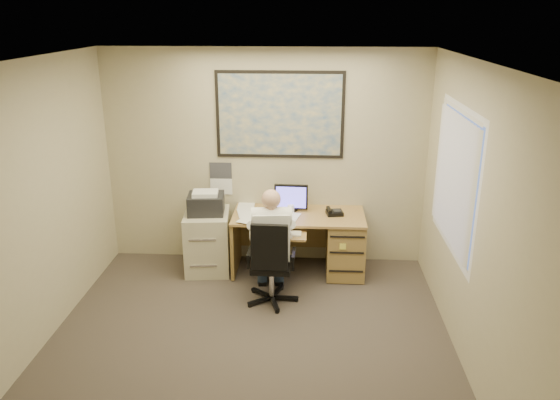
# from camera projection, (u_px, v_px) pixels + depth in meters

# --- Properties ---
(room_shell) EXTENTS (4.00, 4.50, 2.70)m
(room_shell) POSITION_uv_depth(u_px,v_px,m) (243.00, 225.00, 4.69)
(room_shell) COLOR #3C352E
(room_shell) RESTS_ON ground
(desk) EXTENTS (1.60, 0.97, 1.08)m
(desk) POSITION_uv_depth(u_px,v_px,m) (325.00, 238.00, 6.73)
(desk) COLOR #AB8449
(desk) RESTS_ON ground
(world_map) EXTENTS (1.56, 0.03, 1.06)m
(world_map) POSITION_uv_depth(u_px,v_px,m) (280.00, 115.00, 6.60)
(world_map) COLOR #1E4C93
(world_map) RESTS_ON room_shell
(wall_calendar) EXTENTS (0.28, 0.01, 0.42)m
(wall_calendar) POSITION_uv_depth(u_px,v_px,m) (221.00, 179.00, 6.92)
(wall_calendar) COLOR white
(wall_calendar) RESTS_ON room_shell
(window_blinds) EXTENTS (0.06, 1.40, 1.30)m
(window_blinds) POSITION_uv_depth(u_px,v_px,m) (455.00, 180.00, 5.27)
(window_blinds) COLOR beige
(window_blinds) RESTS_ON room_shell
(filing_cabinet) EXTENTS (0.60, 0.69, 1.04)m
(filing_cabinet) POSITION_uv_depth(u_px,v_px,m) (208.00, 236.00, 6.78)
(filing_cabinet) COLOR beige
(filing_cabinet) RESTS_ON ground
(office_chair) EXTENTS (0.61, 0.61, 1.00)m
(office_chair) POSITION_uv_depth(u_px,v_px,m) (271.00, 279.00, 6.02)
(office_chair) COLOR black
(office_chair) RESTS_ON ground
(person) EXTENTS (0.63, 0.84, 1.30)m
(person) POSITION_uv_depth(u_px,v_px,m) (272.00, 246.00, 5.98)
(person) COLOR white
(person) RESTS_ON office_chair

